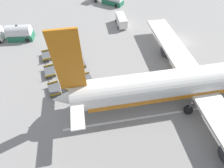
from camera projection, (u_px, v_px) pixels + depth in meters
The scene contains 14 objects.
ground_plane at pixel (181, 41), 36.32m from camera, with size 500.00×500.00×0.00m, color gray.
airplane at pixel (206, 80), 24.94m from camera, with size 36.70×43.79×13.12m.
fuel_tanker_primary at pixel (15, 33), 35.90m from camera, with size 4.32×8.24×3.26m.
service_van at pixel (121, 20), 39.76m from camera, with size 5.02×2.63×2.16m.
baggage_dolly_row_near_col_a at pixel (47, 56), 32.51m from camera, with size 3.38×1.86×0.92m.
baggage_dolly_row_near_col_b at pixel (50, 72), 29.75m from camera, with size 3.40×1.93×0.92m.
baggage_dolly_row_near_col_c at pixel (54, 89), 27.15m from camera, with size 3.42×1.99×0.92m.
baggage_dolly_row_mid_a_col_a at pixel (61, 53), 33.02m from camera, with size 3.41×1.96×0.92m.
baggage_dolly_row_mid_a_col_b at pixel (65, 68), 30.38m from camera, with size 3.43×2.02×0.92m.
baggage_dolly_row_mid_a_col_c at pixel (70, 84), 27.92m from camera, with size 3.39×1.90×0.92m.
baggage_dolly_row_mid_b_col_a at pixel (75, 49), 33.80m from camera, with size 3.38×1.87×0.92m.
baggage_dolly_row_mid_b_col_b at pixel (80, 63), 31.15m from camera, with size 3.40×1.94×0.92m.
baggage_dolly_row_mid_b_col_c at pixel (87, 80), 28.47m from camera, with size 3.43×2.04×0.92m.
stand_guidance_stripe at pixel (148, 117), 24.50m from camera, with size 2.58×23.45×0.01m.
Camera 1 is at (25.67, -22.02, 21.44)m, focal length 28.00 mm.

